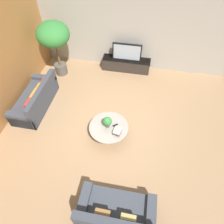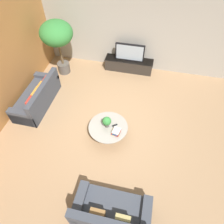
% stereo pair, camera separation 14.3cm
% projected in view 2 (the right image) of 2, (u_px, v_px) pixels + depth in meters
% --- Properties ---
extents(ground_plane, '(24.00, 24.00, 0.00)m').
position_uv_depth(ground_plane, '(111.00, 128.00, 6.06)').
color(ground_plane, '#9E7A56').
extents(back_wall_stone, '(7.40, 0.12, 3.00)m').
position_uv_depth(back_wall_stone, '(132.00, 29.00, 6.98)').
color(back_wall_stone, '#A39E93').
rests_on(back_wall_stone, ground).
extents(media_console, '(1.83, 0.50, 0.46)m').
position_uv_depth(media_console, '(129.00, 65.00, 7.73)').
color(media_console, '#2D2823').
rests_on(media_console, ground).
extents(television, '(1.07, 0.13, 0.65)m').
position_uv_depth(television, '(130.00, 52.00, 7.32)').
color(television, black).
rests_on(television, media_console).
extents(coffee_table, '(1.11, 1.11, 0.40)m').
position_uv_depth(coffee_table, '(108.00, 129.00, 5.68)').
color(coffee_table, black).
rests_on(coffee_table, ground).
extents(couch_by_wall, '(0.84, 1.92, 0.84)m').
position_uv_depth(couch_by_wall, '(38.00, 97.00, 6.49)').
color(couch_by_wall, '#3D424C').
rests_on(couch_by_wall, ground).
extents(couch_near_entry, '(1.62, 0.84, 0.84)m').
position_uv_depth(couch_near_entry, '(111.00, 214.00, 4.25)').
color(couch_near_entry, '#3D424C').
rests_on(couch_near_entry, ground).
extents(potted_palm_tall, '(1.11, 1.11, 2.01)m').
position_uv_depth(potted_palm_tall, '(57.00, 36.00, 6.69)').
color(potted_palm_tall, '#514C47').
rests_on(potted_palm_tall, ground).
extents(potted_plant_tabletop, '(0.25, 0.25, 0.35)m').
position_uv_depth(potted_plant_tabletop, '(107.00, 122.00, 5.45)').
color(potted_plant_tabletop, '#514C47').
rests_on(potted_plant_tabletop, coffee_table).
extents(book_stack, '(0.24, 0.29, 0.13)m').
position_uv_depth(book_stack, '(116.00, 131.00, 5.41)').
color(book_stack, gold).
rests_on(book_stack, coffee_table).
extents(remote_black, '(0.15, 0.13, 0.02)m').
position_uv_depth(remote_black, '(115.00, 125.00, 5.61)').
color(remote_black, black).
rests_on(remote_black, coffee_table).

